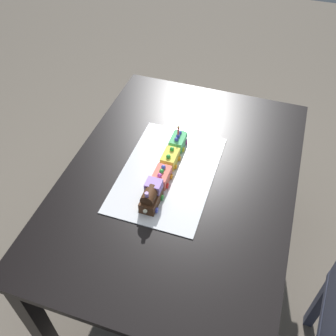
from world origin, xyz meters
The scene contains 8 objects.
ground_plane centered at (0.00, 0.00, 0.00)m, with size 8.00×8.00×0.00m, color #6B6054.
dining_table centered at (0.00, 0.00, 0.63)m, with size 1.40×1.00×0.74m.
cake_board centered at (0.01, 0.05, 0.74)m, with size 0.60×0.40×0.00m, color silver.
cake_locomotive centered at (-0.18, 0.06, 0.79)m, with size 0.14×0.08×0.12m.
cake_car_gondola_coral centered at (-0.05, 0.06, 0.77)m, with size 0.10×0.08×0.07m.
cake_car_tanker_lemon centered at (0.07, 0.06, 0.77)m, with size 0.10×0.08×0.07m.
cake_car_flatbed_mint_green centered at (0.19, 0.06, 0.77)m, with size 0.10×0.08×0.07m.
birthday_candle centered at (0.19, 0.06, 0.84)m, with size 0.01×0.01×0.05m.
Camera 1 is at (-1.09, -0.31, 1.99)m, focal length 40.99 mm.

